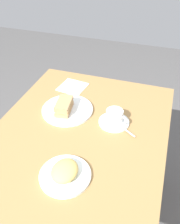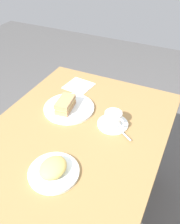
{
  "view_description": "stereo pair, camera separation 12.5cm",
  "coord_description": "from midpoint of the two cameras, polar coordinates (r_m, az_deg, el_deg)",
  "views": [
    {
      "loc": [
        -0.73,
        -0.32,
        1.53
      ],
      "look_at": [
        0.2,
        -0.01,
        0.76
      ],
      "focal_mm": 39.71,
      "sensor_mm": 36.0,
      "label": 1
    },
    {
      "loc": [
        -0.69,
        -0.44,
        1.53
      ],
      "look_at": [
        0.2,
        -0.01,
        0.76
      ],
      "focal_mm": 39.71,
      "sensor_mm": 36.0,
      "label": 2
    }
  ],
  "objects": [
    {
      "name": "ground_plane",
      "position": [
        1.73,
        -1.35,
        -24.29
      ],
      "size": [
        6.0,
        6.0,
        0.0
      ],
      "primitive_type": "plane",
      "color": "#525150"
    },
    {
      "name": "side_plate",
      "position": [
        1.01,
        -4.77,
        -13.82
      ],
      "size": [
        0.2,
        0.2,
        0.01
      ],
      "primitive_type": "cylinder",
      "color": "white",
      "rests_on": "dining_table"
    },
    {
      "name": "dining_table",
      "position": [
        1.2,
        -1.82,
        -9.55
      ],
      "size": [
        1.21,
        0.82,
        0.73
      ],
      "color": "olive",
      "rests_on": "ground_plane"
    },
    {
      "name": "sandwich_plate",
      "position": [
        1.31,
        -2.16,
        0.82
      ],
      "size": [
        0.27,
        0.27,
        0.01
      ],
      "primitive_type": "cylinder",
      "color": "silver",
      "rests_on": "dining_table"
    },
    {
      "name": "sandwich_front",
      "position": [
        1.28,
        -2.95,
        1.69
      ],
      "size": [
        0.14,
        0.09,
        0.06
      ],
      "color": "tan",
      "rests_on": "sandwich_plate"
    },
    {
      "name": "spoon",
      "position": [
        1.18,
        10.44,
        -4.69
      ],
      "size": [
        0.07,
        0.09,
        0.01
      ],
      "color": "silver",
      "rests_on": "coffee_saucer"
    },
    {
      "name": "coffee_saucer",
      "position": [
        1.23,
        8.17,
        -2.87
      ],
      "size": [
        0.15,
        0.15,
        0.01
      ],
      "primitive_type": "cylinder",
      "color": "white",
      "rests_on": "dining_table"
    },
    {
      "name": "napkin",
      "position": [
        1.5,
        -0.21,
        5.95
      ],
      "size": [
        0.17,
        0.17,
        0.0
      ],
      "primitive_type": "cube",
      "rotation": [
        0.0,
        0.0,
        -0.12
      ],
      "color": "white",
      "rests_on": "dining_table"
    },
    {
      "name": "side_food_pile",
      "position": [
        0.99,
        -4.86,
        -12.78
      ],
      "size": [
        0.12,
        0.1,
        0.04
      ],
      "primitive_type": "ellipsoid",
      "color": "#D3B65F",
      "rests_on": "side_plate"
    },
    {
      "name": "coffee_cup",
      "position": [
        1.2,
        8.4,
        -1.48
      ],
      "size": [
        0.08,
        0.11,
        0.07
      ],
      "color": "silver",
      "rests_on": "coffee_saucer"
    }
  ]
}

